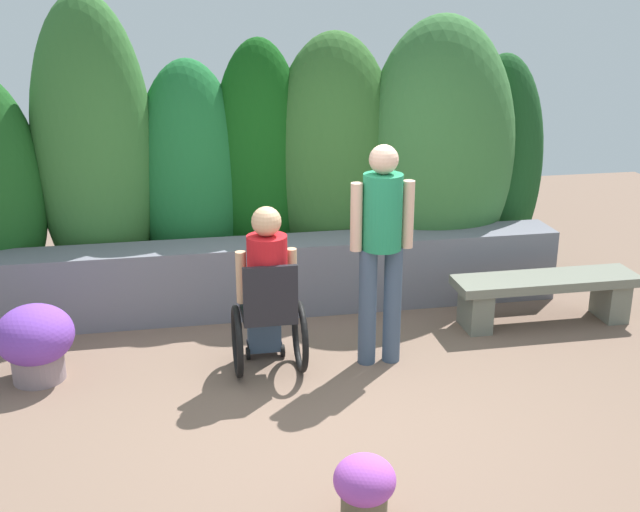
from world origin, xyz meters
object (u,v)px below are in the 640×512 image
(person_in_wheelchair, at_px, (267,296))
(flower_pot_purple_near, at_px, (364,487))
(flower_pot_terracotta_by_wall, at_px, (35,341))
(stone_bench, at_px, (545,292))
(person_standing_companion, at_px, (382,240))

(person_in_wheelchair, bearing_deg, flower_pot_purple_near, -73.86)
(flower_pot_terracotta_by_wall, bearing_deg, stone_bench, 3.86)
(stone_bench, height_order, flower_pot_purple_near, stone_bench)
(stone_bench, height_order, person_standing_companion, person_standing_companion)
(flower_pot_purple_near, bearing_deg, person_in_wheelchair, 98.71)
(person_in_wheelchair, bearing_deg, stone_bench, 17.79)
(stone_bench, bearing_deg, flower_pot_purple_near, -128.51)
(person_in_wheelchair, height_order, flower_pot_purple_near, person_in_wheelchair)
(stone_bench, relative_size, flower_pot_terracotta_by_wall, 2.75)
(stone_bench, distance_m, person_in_wheelchair, 2.57)
(flower_pot_purple_near, xyz_separation_m, flower_pot_terracotta_by_wall, (-2.02, 2.09, 0.11))
(flower_pot_terracotta_by_wall, bearing_deg, person_standing_companion, -3.98)
(stone_bench, distance_m, flower_pot_purple_near, 3.24)
(stone_bench, xyz_separation_m, person_standing_companion, (-1.63, -0.47, 0.72))
(flower_pot_purple_near, bearing_deg, person_standing_companion, 72.88)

